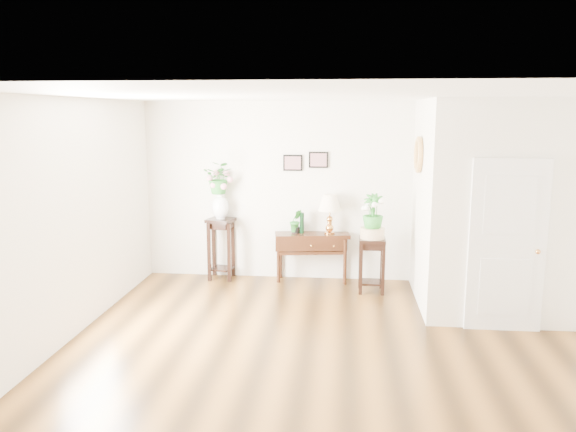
# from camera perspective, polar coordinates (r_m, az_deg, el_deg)

# --- Properties ---
(floor) EXTENTS (6.00, 5.50, 0.02)m
(floor) POSITION_cam_1_polar(r_m,az_deg,el_deg) (6.52, 4.04, -13.27)
(floor) COLOR brown
(floor) RESTS_ON ground
(ceiling) EXTENTS (6.00, 5.50, 0.02)m
(ceiling) POSITION_cam_1_polar(r_m,az_deg,el_deg) (5.97, 4.39, 12.17)
(ceiling) COLOR white
(ceiling) RESTS_ON ground
(wall_back) EXTENTS (6.00, 0.02, 2.80)m
(wall_back) POSITION_cam_1_polar(r_m,az_deg,el_deg) (8.80, 4.72, 2.46)
(wall_back) COLOR silver
(wall_back) RESTS_ON ground
(wall_front) EXTENTS (6.00, 0.02, 2.80)m
(wall_front) POSITION_cam_1_polar(r_m,az_deg,el_deg) (3.44, 2.87, -10.29)
(wall_front) COLOR silver
(wall_front) RESTS_ON ground
(wall_left) EXTENTS (0.02, 5.50, 2.80)m
(wall_left) POSITION_cam_1_polar(r_m,az_deg,el_deg) (6.86, -21.73, -0.53)
(wall_left) COLOR silver
(wall_left) RESTS_ON ground
(partition) EXTENTS (1.80, 1.95, 2.80)m
(partition) POSITION_cam_1_polar(r_m,az_deg,el_deg) (8.07, 19.66, 1.16)
(partition) COLOR silver
(partition) RESTS_ON floor
(door) EXTENTS (0.90, 0.05, 2.10)m
(door) POSITION_cam_1_polar(r_m,az_deg,el_deg) (7.19, 21.35, -2.88)
(door) COLOR silver
(door) RESTS_ON floor
(art_print_left) EXTENTS (0.30, 0.02, 0.25)m
(art_print_left) POSITION_cam_1_polar(r_m,az_deg,el_deg) (8.77, 0.49, 5.42)
(art_print_left) COLOR black
(art_print_left) RESTS_ON wall_back
(art_print_right) EXTENTS (0.30, 0.02, 0.25)m
(art_print_right) POSITION_cam_1_polar(r_m,az_deg,el_deg) (8.73, 3.12, 5.72)
(art_print_right) COLOR black
(art_print_right) RESTS_ON wall_back
(wall_ornament) EXTENTS (0.07, 0.51, 0.51)m
(wall_ornament) POSITION_cam_1_polar(r_m,az_deg,el_deg) (7.95, 13.10, 6.08)
(wall_ornament) COLOR tan
(wall_ornament) RESTS_ON partition
(console_table) EXTENTS (1.20, 0.55, 0.77)m
(console_table) POSITION_cam_1_polar(r_m,az_deg,el_deg) (8.84, 2.45, -4.21)
(console_table) COLOR #3C1F0E
(console_table) RESTS_ON floor
(table_lamp) EXTENTS (0.36, 0.36, 0.62)m
(table_lamp) POSITION_cam_1_polar(r_m,az_deg,el_deg) (8.67, 4.27, 0.45)
(table_lamp) COLOR #C07F3A
(table_lamp) RESTS_ON console_table
(green_vase) EXTENTS (0.08, 0.08, 0.32)m
(green_vase) POSITION_cam_1_polar(r_m,az_deg,el_deg) (8.72, 1.42, -0.66)
(green_vase) COLOR black
(green_vase) RESTS_ON console_table
(potted_plant) EXTENTS (0.24, 0.22, 0.36)m
(potted_plant) POSITION_cam_1_polar(r_m,az_deg,el_deg) (8.73, 0.81, -0.60)
(potted_plant) COLOR #29802A
(potted_plant) RESTS_ON console_table
(plant_stand_a) EXTENTS (0.46, 0.46, 0.98)m
(plant_stand_a) POSITION_cam_1_polar(r_m,az_deg,el_deg) (9.01, -6.79, -3.31)
(plant_stand_a) COLOR black
(plant_stand_a) RESTS_ON floor
(porcelain_vase) EXTENTS (0.33, 0.33, 0.44)m
(porcelain_vase) POSITION_cam_1_polar(r_m,az_deg,el_deg) (8.86, -6.89, 1.17)
(porcelain_vase) COLOR white
(porcelain_vase) RESTS_ON plant_stand_a
(lily_arrangement) EXTENTS (0.52, 0.47, 0.51)m
(lily_arrangement) POSITION_cam_1_polar(r_m,az_deg,el_deg) (8.81, -6.95, 3.94)
(lily_arrangement) COLOR #29802A
(lily_arrangement) RESTS_ON porcelain_vase
(plant_stand_b) EXTENTS (0.39, 0.39, 0.81)m
(plant_stand_b) POSITION_cam_1_polar(r_m,az_deg,el_deg) (8.40, 8.48, -4.95)
(plant_stand_b) COLOR black
(plant_stand_b) RESTS_ON floor
(ceramic_bowl) EXTENTS (0.41, 0.41, 0.16)m
(ceramic_bowl) POSITION_cam_1_polar(r_m,az_deg,el_deg) (8.28, 8.57, -1.71)
(ceramic_bowl) COLOR beige
(ceramic_bowl) RESTS_ON plant_stand_b
(narcissus) EXTENTS (0.32, 0.32, 0.53)m
(narcissus) POSITION_cam_1_polar(r_m,az_deg,el_deg) (8.23, 8.63, 0.38)
(narcissus) COLOR #29802A
(narcissus) RESTS_ON ceramic_bowl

